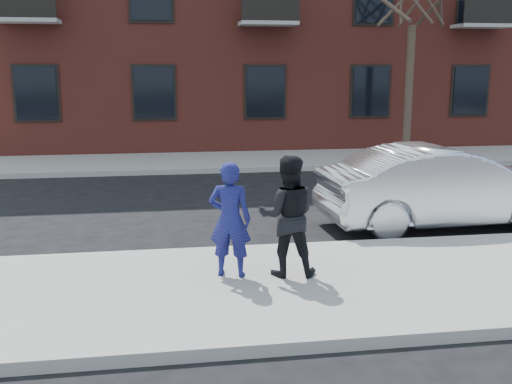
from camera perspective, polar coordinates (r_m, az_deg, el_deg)
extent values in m
plane|color=black|center=(8.96, 14.60, -8.13)|extent=(100.00, 100.00, 0.00)
cube|color=gray|center=(8.72, 15.28, -8.19)|extent=(50.00, 3.50, 0.15)
cube|color=#999691|center=(10.30, 11.21, -4.93)|extent=(50.00, 0.10, 0.15)
cube|color=gray|center=(19.49, 1.44, 3.07)|extent=(50.00, 3.50, 0.15)
cube|color=#999691|center=(17.74, 2.48, 2.21)|extent=(50.00, 0.10, 0.15)
cube|color=black|center=(21.05, -20.20, 8.81)|extent=(1.30, 0.06, 1.70)
cube|color=black|center=(21.94, 10.86, 9.40)|extent=(1.30, 0.06, 1.70)
cylinder|color=#35291F|center=(20.35, 14.34, 9.23)|extent=(0.26, 0.26, 4.20)
imported|color=silver|center=(11.89, 17.48, 0.46)|extent=(4.80, 1.88, 1.56)
imported|color=navy|center=(8.20, -2.50, -2.63)|extent=(0.67, 0.54, 1.60)
cube|color=black|center=(8.33, -2.59, 0.55)|extent=(0.10, 0.14, 0.08)
imported|color=black|center=(8.24, 3.02, -2.29)|extent=(0.90, 0.75, 1.68)
cube|color=black|center=(8.36, 1.93, -0.76)|extent=(0.07, 0.14, 0.06)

